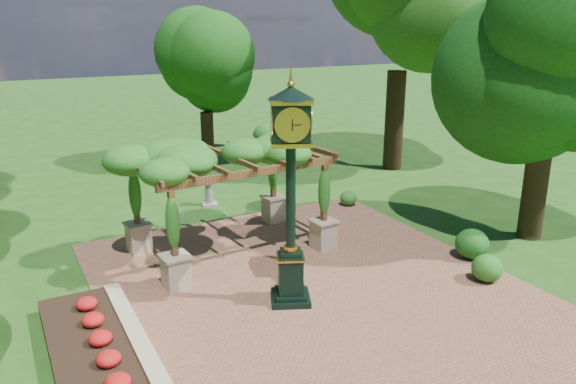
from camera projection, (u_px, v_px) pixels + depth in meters
name	position (u px, v px, depth m)	size (l,w,h in m)	color
ground	(338.00, 308.00, 13.23)	(120.00, 120.00, 0.00)	#1E4714
brick_plaza	(316.00, 290.00, 14.07)	(10.00, 12.00, 0.04)	brown
border_wall	(137.00, 341.00, 11.52)	(0.35, 5.00, 0.40)	#C6B793
flower_bed	(91.00, 354.00, 11.12)	(1.50, 5.00, 0.36)	red
pedestal_clock	(291.00, 177.00, 12.62)	(1.36, 1.36, 5.23)	black
pergola	(229.00, 159.00, 15.71)	(5.64, 3.84, 3.37)	tan
sundial	(209.00, 194.00, 20.46)	(0.65, 0.65, 0.98)	gray
shrub_front	(487.00, 268.00, 14.46)	(0.79, 0.79, 0.71)	#22611B
shrub_mid	(472.00, 244.00, 15.84)	(0.94, 0.94, 0.84)	#175117
shrub_back	(348.00, 198.00, 20.38)	(0.61, 0.61, 0.55)	#25661D
tree_north	(205.00, 70.00, 25.11)	(3.61, 3.61, 6.35)	#362015
tree_east_near	(554.00, 44.00, 15.87)	(4.71, 4.71, 8.55)	#362615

